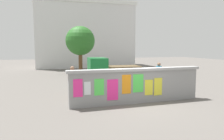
% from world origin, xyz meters
% --- Properties ---
extents(ground, '(60.00, 60.00, 0.00)m').
position_xyz_m(ground, '(0.00, 8.00, 0.00)').
color(ground, '#605B56').
extents(poster_wall, '(6.51, 0.42, 1.62)m').
position_xyz_m(poster_wall, '(-0.01, -0.00, 0.83)').
color(poster_wall, gray).
rests_on(poster_wall, ground).
extents(auto_rickshaw_truck, '(3.68, 1.70, 1.85)m').
position_xyz_m(auto_rickshaw_truck, '(0.41, 5.21, 0.90)').
color(auto_rickshaw_truck, black).
rests_on(auto_rickshaw_truck, ground).
extents(motorcycle, '(1.90, 0.56, 0.87)m').
position_xyz_m(motorcycle, '(1.69, 1.63, 0.46)').
color(motorcycle, black).
rests_on(motorcycle, ground).
extents(bicycle_near, '(1.71, 0.44, 0.95)m').
position_xyz_m(bicycle_near, '(-0.63, 2.14, 0.36)').
color(bicycle_near, black).
rests_on(bicycle_near, ground).
extents(person_walking, '(0.46, 0.46, 1.62)m').
position_xyz_m(person_walking, '(-2.72, 2.01, 0.99)').
color(person_walking, '#BF6626').
rests_on(person_walking, ground).
extents(person_bystander, '(0.40, 0.40, 1.62)m').
position_xyz_m(person_bystander, '(2.78, 2.87, 0.99)').
color(person_bystander, '#BF6626').
rests_on(person_bystander, ground).
extents(tree_roadside, '(2.75, 2.75, 4.55)m').
position_xyz_m(tree_roadside, '(-0.73, 11.36, 3.14)').
color(tree_roadside, brown).
rests_on(tree_roadside, ground).
extents(building_background, '(12.60, 6.39, 8.32)m').
position_xyz_m(building_background, '(1.16, 19.80, 4.18)').
color(building_background, silver).
rests_on(building_background, ground).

